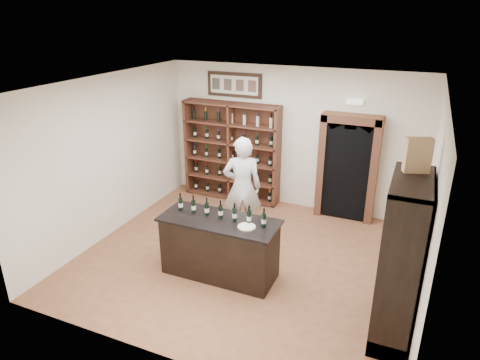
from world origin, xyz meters
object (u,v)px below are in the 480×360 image
wine_shelf (232,151)px  counter_bottle_0 (181,204)px  tasting_counter (220,248)px  shopkeeper (242,188)px  wine_crate (418,155)px  side_cabinet (400,285)px

wine_shelf → counter_bottle_0: bearing=-82.5°
tasting_counter → shopkeeper: 1.48m
wine_shelf → wine_crate: (3.79, -2.96, 1.31)m
wine_shelf → wine_crate: bearing=-38.0°
side_cabinet → wine_crate: bearing=97.2°
tasting_counter → counter_bottle_0: counter_bottle_0 is taller
counter_bottle_0 → side_cabinet: bearing=-5.9°
shopkeeper → wine_crate: bearing=131.3°
tasting_counter → side_cabinet: 2.75m
counter_bottle_0 → wine_crate: wine_crate is taller
tasting_counter → wine_crate: size_ratio=4.38×
counter_bottle_0 → tasting_counter: bearing=-4.6°
wine_shelf → tasting_counter: wine_shelf is taller
tasting_counter → wine_crate: wine_crate is taller
side_cabinet → shopkeeper: bearing=150.1°
counter_bottle_0 → wine_crate: bearing=-1.4°
tasting_counter → shopkeeper: (-0.20, 1.38, 0.48)m
wine_shelf → counter_bottle_0: size_ratio=7.33×
wine_shelf → side_cabinet: size_ratio=1.00×
wine_shelf → tasting_counter: (1.10, -2.93, -0.61)m
tasting_counter → side_cabinet: bearing=-6.3°
side_cabinet → shopkeeper: side_cabinet is taller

